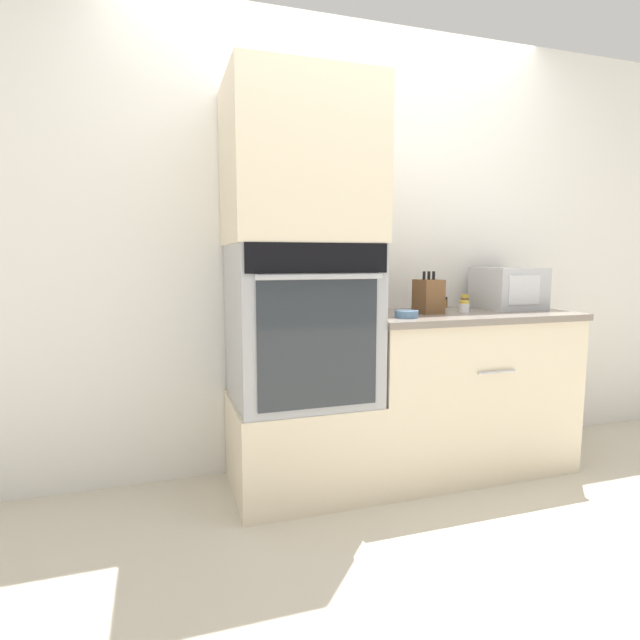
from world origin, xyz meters
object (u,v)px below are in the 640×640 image
at_px(knife_block, 428,296).
at_px(condiment_jar_mid, 444,302).
at_px(bowl, 407,314).
at_px(microwave, 508,288).
at_px(condiment_jar_back, 373,303).
at_px(condiment_jar_far, 465,302).
at_px(wall_oven, 301,323).
at_px(condiment_jar_near, 464,307).

relative_size(knife_block, condiment_jar_mid, 3.50).
xyz_separation_m(knife_block, bowl, (-0.21, -0.16, -0.07)).
height_order(microwave, condiment_jar_back, microwave).
height_order(knife_block, condiment_jar_far, knife_block).
relative_size(knife_block, bowl, 1.90).
xyz_separation_m(wall_oven, condiment_jar_near, (0.94, -0.02, 0.06)).
relative_size(knife_block, condiment_jar_far, 2.70).
bearing_deg(bowl, wall_oven, 164.16).
distance_m(bowl, condiment_jar_near, 0.44).
bearing_deg(microwave, knife_block, -173.18).
bearing_deg(condiment_jar_far, knife_block, -157.21).
relative_size(microwave, knife_block, 1.47).
xyz_separation_m(condiment_jar_mid, condiment_jar_back, (-0.48, -0.02, 0.01)).
bearing_deg(condiment_jar_mid, condiment_jar_far, -54.49).
bearing_deg(condiment_jar_near, knife_block, 171.45).
xyz_separation_m(wall_oven, microwave, (1.30, 0.08, 0.15)).
relative_size(condiment_jar_near, condiment_jar_mid, 0.99).
relative_size(wall_oven, microwave, 2.33).
distance_m(microwave, condiment_jar_far, 0.27).
distance_m(knife_block, condiment_jar_back, 0.32).
bearing_deg(condiment_jar_far, condiment_jar_mid, 125.51).
distance_m(condiment_jar_far, condiment_jar_back, 0.56).
distance_m(wall_oven, bowl, 0.54).
height_order(wall_oven, condiment_jar_back, wall_oven).
bearing_deg(wall_oven, condiment_jar_near, -1.02).
bearing_deg(condiment_jar_near, bowl, -162.97).
bearing_deg(knife_block, microwave, 6.82).
bearing_deg(bowl, microwave, 16.18).
bearing_deg(bowl, condiment_jar_far, 28.82).
xyz_separation_m(microwave, bowl, (-0.79, -0.23, -0.10)).
height_order(knife_block, condiment_jar_back, knife_block).
bearing_deg(microwave, condiment_jar_near, -164.80).
bearing_deg(wall_oven, knife_block, 1.14).
bearing_deg(wall_oven, bowl, -15.84).
distance_m(wall_oven, condiment_jar_back, 0.55).
relative_size(microwave, condiment_jar_near, 5.21).
distance_m(microwave, condiment_jar_near, 0.39).
xyz_separation_m(microwave, condiment_jar_far, (-0.25, 0.07, -0.08)).
bearing_deg(condiment_jar_far, bowl, -151.18).
bearing_deg(condiment_jar_far, condiment_jar_near, -124.95).
bearing_deg(knife_block, condiment_jar_back, 136.82).
bearing_deg(condiment_jar_back, condiment_jar_far, -8.20).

